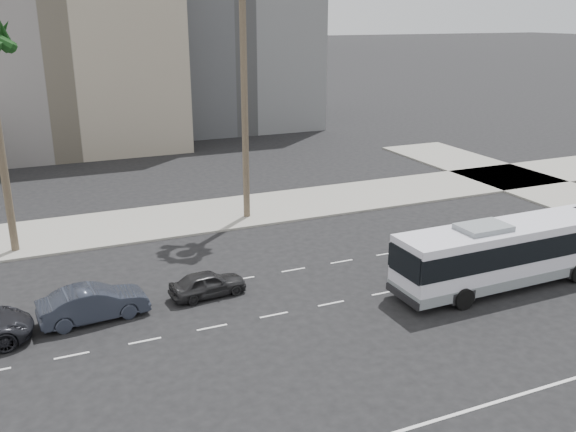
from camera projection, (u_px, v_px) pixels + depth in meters
ground at (384, 293)px, 31.02m from camera, size 700.00×700.00×0.00m
sidewalk_north at (269, 207)px, 44.49m from camera, size 120.00×7.00×0.15m
midrise_beige_west at (52, 59)px, 62.85m from camera, size 24.00×18.00×18.00m
midrise_gray_center at (218, 17)px, 75.28m from camera, size 20.00×20.00×26.00m
city_bus at (505, 252)px, 31.35m from camera, size 12.31×3.01×3.53m
car_a at (208, 284)px, 30.54m from camera, size 1.88×3.94×1.30m
car_b at (93, 303)px, 28.13m from camera, size 2.14×5.01×1.61m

